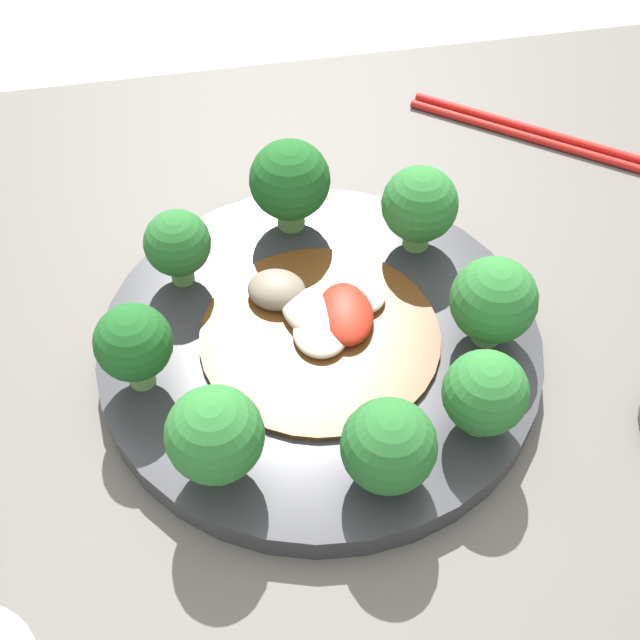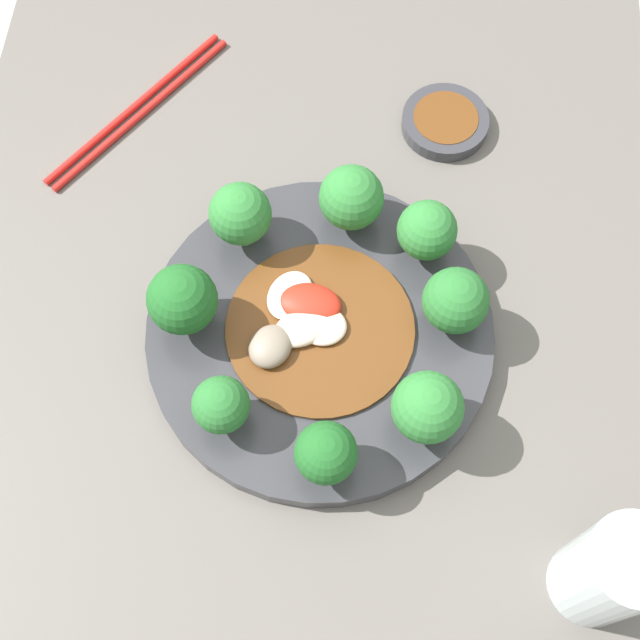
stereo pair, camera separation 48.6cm
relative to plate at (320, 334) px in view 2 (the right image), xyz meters
The scene contains 15 objects.
ground_plane 0.71m from the plate, 48.24° to the left, with size 8.00×8.00×0.00m, color #B7B2A8.
table 0.36m from the plate, 48.24° to the left, with size 0.89×0.67×0.70m.
plate is the anchor object (origin of this frame).
broccoli_southwest 0.13m from the plate, 130.68° to the right, with size 0.06×0.06×0.07m.
broccoli_northeast 0.13m from the plate, 41.44° to the left, with size 0.06×0.06×0.07m.
broccoli_north 0.13m from the plate, 90.72° to the left, with size 0.06×0.06×0.07m.
broccoli_southeast 0.13m from the plate, 45.34° to the right, with size 0.05×0.05×0.06m.
broccoli_northwest 0.12m from the plate, 140.42° to the left, with size 0.05×0.05×0.06m.
broccoli_east 0.12m from the plate, ahead, with size 0.06×0.06×0.07m.
broccoli_south 0.12m from the plate, 80.87° to the right, with size 0.06×0.06×0.06m.
broccoli_west 0.13m from the plate, behind, with size 0.05×0.05×0.07m.
stirfry_center 0.02m from the plate, 80.61° to the left, with size 0.17×0.17×0.02m.
drinking_glass 0.31m from the plate, 130.35° to the right, with size 0.07×0.07×0.12m.
chopsticks 0.31m from the plate, 40.77° to the left, with size 0.20×0.16×0.01m.
sauce_dish 0.26m from the plate, 23.91° to the right, with size 0.09×0.09×0.02m.
Camera 2 is at (-0.33, -0.05, 1.43)m, focal length 50.00 mm.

